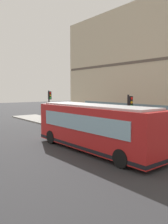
% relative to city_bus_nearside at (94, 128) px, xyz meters
% --- Properties ---
extents(ground, '(120.00, 120.00, 0.00)m').
position_rel_city_bus_nearside_xyz_m(ground, '(0.07, 2.51, -1.55)').
color(ground, '#2D2D30').
extents(sidewalk_curb, '(3.91, 40.00, 0.15)m').
position_rel_city_bus_nearside_xyz_m(sidewalk_curb, '(4.63, 2.51, -1.48)').
color(sidewalk_curb, gray).
rests_on(sidewalk_curb, ground).
extents(building_corner, '(6.23, 19.91, 11.82)m').
position_rel_city_bus_nearside_xyz_m(building_corner, '(9.67, 2.51, 4.34)').
color(building_corner, beige).
rests_on(building_corner, ground).
extents(city_bus_nearside, '(2.76, 10.09, 3.07)m').
position_rel_city_bus_nearside_xyz_m(city_bus_nearside, '(0.00, 0.00, 0.00)').
color(city_bus_nearside, red).
rests_on(city_bus_nearside, ground).
extents(traffic_light_near_corner, '(0.32, 0.49, 3.53)m').
position_rel_city_bus_nearside_xyz_m(traffic_light_near_corner, '(3.22, -0.15, 1.06)').
color(traffic_light_near_corner, black).
rests_on(traffic_light_near_corner, sidewalk_curb).
extents(traffic_light_down_block, '(0.32, 0.49, 3.83)m').
position_rel_city_bus_nearside_xyz_m(traffic_light_down_block, '(3.04, 11.47, 1.27)').
color(traffic_light_down_block, black).
rests_on(traffic_light_down_block, sidewalk_curb).
extents(pedestrian_near_hydrant, '(0.32, 0.32, 1.57)m').
position_rel_city_bus_nearside_xyz_m(pedestrian_near_hydrant, '(3.56, 7.27, -0.51)').
color(pedestrian_near_hydrant, silver).
rests_on(pedestrian_near_hydrant, sidewalk_curb).
extents(pedestrian_by_light_pole, '(0.32, 0.32, 1.59)m').
position_rel_city_bus_nearside_xyz_m(pedestrian_by_light_pole, '(3.95, 4.06, -0.49)').
color(pedestrian_by_light_pole, silver).
rests_on(pedestrian_by_light_pole, sidewalk_curb).
extents(pedestrian_near_building_entrance, '(0.32, 0.32, 1.62)m').
position_rel_city_bus_nearside_xyz_m(pedestrian_near_building_entrance, '(3.33, 2.70, -0.47)').
color(pedestrian_near_building_entrance, black).
rests_on(pedestrian_near_building_entrance, sidewalk_curb).
extents(pedestrian_walking_along_curb, '(0.32, 0.32, 1.73)m').
position_rel_city_bus_nearside_xyz_m(pedestrian_walking_along_curb, '(5.02, 5.35, -0.41)').
color(pedestrian_walking_along_curb, '#3F8C4C').
rests_on(pedestrian_walking_along_curb, sidewalk_curb).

